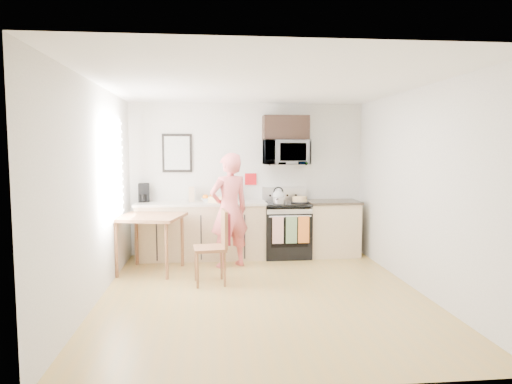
{
  "coord_description": "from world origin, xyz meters",
  "views": [
    {
      "loc": [
        -0.64,
        -5.55,
        1.82
      ],
      "look_at": [
        0.01,
        1.0,
        1.2
      ],
      "focal_mm": 32.0,
      "sensor_mm": 36.0,
      "label": 1
    }
  ],
  "objects": [
    {
      "name": "left_wall",
      "position": [
        -2.0,
        0.0,
        1.3
      ],
      "size": [
        0.04,
        4.6,
        2.6
      ],
      "primitive_type": "cube",
      "color": "beige",
      "rests_on": "floor"
    },
    {
      "name": "upper_cabinet",
      "position": [
        0.63,
        2.12,
        2.18
      ],
      "size": [
        0.76,
        0.35,
        0.4
      ],
      "primitive_type": "cube",
      "color": "black",
      "rests_on": "back_wall"
    },
    {
      "name": "dining_table",
      "position": [
        -1.53,
        1.22,
        0.74
      ],
      "size": [
        0.94,
        0.94,
        0.84
      ],
      "rotation": [
        0.0,
        0.0,
        -0.23
      ],
      "color": "brown",
      "rests_on": "floor"
    },
    {
      "name": "cabinet_left",
      "position": [
        -0.8,
        2.0,
        0.45
      ],
      "size": [
        2.1,
        0.6,
        0.9
      ],
      "primitive_type": "cube",
      "color": "tan",
      "rests_on": "floor"
    },
    {
      "name": "kettle",
      "position": [
        0.52,
        2.16,
        1.03
      ],
      "size": [
        0.2,
        0.2,
        0.25
      ],
      "color": "white",
      "rests_on": "range"
    },
    {
      "name": "floor",
      "position": [
        0.0,
        0.0,
        0.0
      ],
      "size": [
        4.6,
        4.6,
        0.0
      ],
      "primitive_type": "plane",
      "color": "#B08A44",
      "rests_on": "ground"
    },
    {
      "name": "range",
      "position": [
        0.63,
        1.98,
        0.44
      ],
      "size": [
        0.76,
        0.7,
        1.16
      ],
      "color": "black",
      "rests_on": "floor"
    },
    {
      "name": "coffee_maker",
      "position": [
        -1.75,
        2.15,
        1.08
      ],
      "size": [
        0.19,
        0.27,
        0.31
      ],
      "rotation": [
        0.0,
        0.0,
        0.09
      ],
      "color": "black",
      "rests_on": "countertop_left"
    },
    {
      "name": "wall_trivet",
      "position": [
        0.05,
        2.28,
        1.3
      ],
      "size": [
        0.2,
        0.02,
        0.2
      ],
      "primitive_type": "cube",
      "color": "#A60E15",
      "rests_on": "back_wall"
    },
    {
      "name": "window",
      "position": [
        -1.96,
        0.8,
        1.55
      ],
      "size": [
        0.06,
        1.4,
        1.5
      ],
      "color": "silver",
      "rests_on": "left_wall"
    },
    {
      "name": "microwave",
      "position": [
        0.63,
        2.08,
        1.76
      ],
      "size": [
        0.76,
        0.51,
        0.42
      ],
      "primitive_type": "imported",
      "color": "silver",
      "rests_on": "back_wall"
    },
    {
      "name": "person",
      "position": [
        -0.36,
        1.4,
        0.88
      ],
      "size": [
        0.76,
        0.65,
        1.76
      ],
      "primitive_type": "imported",
      "rotation": [
        0.0,
        0.0,
        3.57
      ],
      "color": "#CC3938",
      "rests_on": "floor"
    },
    {
      "name": "wall_art",
      "position": [
        -1.2,
        2.28,
        1.75
      ],
      "size": [
        0.5,
        0.04,
        0.65
      ],
      "color": "black",
      "rests_on": "back_wall"
    },
    {
      "name": "front_wall",
      "position": [
        0.0,
        -2.3,
        1.3
      ],
      "size": [
        4.0,
        0.04,
        2.6
      ],
      "primitive_type": "cube",
      "color": "beige",
      "rests_on": "floor"
    },
    {
      "name": "cake",
      "position": [
        0.84,
        1.93,
        0.97
      ],
      "size": [
        0.3,
        0.3,
        0.1
      ],
      "color": "black",
      "rests_on": "range"
    },
    {
      "name": "pot",
      "position": [
        0.48,
        1.83,
        0.97
      ],
      "size": [
        0.19,
        0.31,
        0.1
      ],
      "rotation": [
        0.0,
        0.0,
        -0.35
      ],
      "color": "silver",
      "rests_on": "range"
    },
    {
      "name": "knife_block",
      "position": [
        -0.26,
        2.11,
        1.05
      ],
      "size": [
        0.11,
        0.15,
        0.21
      ],
      "primitive_type": "cube",
      "rotation": [
        0.0,
        0.0,
        -0.1
      ],
      "color": "brown",
      "rests_on": "countertop_left"
    },
    {
      "name": "right_wall",
      "position": [
        2.0,
        0.0,
        1.3
      ],
      "size": [
        0.04,
        4.6,
        2.6
      ],
      "primitive_type": "cube",
      "color": "beige",
      "rests_on": "floor"
    },
    {
      "name": "fruit_bowl",
      "position": [
        -0.69,
        2.13,
        0.98
      ],
      "size": [
        0.29,
        0.29,
        0.11
      ],
      "color": "white",
      "rests_on": "countertop_left"
    },
    {
      "name": "bread_bag",
      "position": [
        -0.53,
        1.86,
        0.99
      ],
      "size": [
        0.3,
        0.26,
        0.1
      ],
      "primitive_type": "cube",
      "rotation": [
        0.0,
        0.0,
        -0.58
      ],
      "color": "#D9B472",
      "rests_on": "countertop_left"
    },
    {
      "name": "utensil_crock",
      "position": [
        -0.33,
        2.12,
        1.09
      ],
      "size": [
        0.13,
        0.13,
        0.38
      ],
      "color": "#A60E15",
      "rests_on": "countertop_left"
    },
    {
      "name": "countertop_left",
      "position": [
        -0.8,
        2.0,
        0.92
      ],
      "size": [
        2.14,
        0.64,
        0.04
      ],
      "primitive_type": "cube",
      "color": "beige",
      "rests_on": "cabinet_left"
    },
    {
      "name": "cabinet_right",
      "position": [
        1.43,
        2.0,
        0.45
      ],
      "size": [
        0.84,
        0.6,
        0.9
      ],
      "primitive_type": "cube",
      "color": "tan",
      "rests_on": "floor"
    },
    {
      "name": "ceiling",
      "position": [
        0.0,
        0.0,
        2.6
      ],
      "size": [
        4.0,
        4.6,
        0.04
      ],
      "primitive_type": "cube",
      "color": "white",
      "rests_on": "back_wall"
    },
    {
      "name": "chair",
      "position": [
        -0.52,
        0.53,
        0.64
      ],
      "size": [
        0.5,
        0.46,
        1.0
      ],
      "rotation": [
        0.0,
        0.0,
        0.09
      ],
      "color": "brown",
      "rests_on": "floor"
    },
    {
      "name": "milk_carton",
      "position": [
        -0.96,
        2.11,
        1.06
      ],
      "size": [
        0.1,
        0.1,
        0.25
      ],
      "primitive_type": "cube",
      "rotation": [
        0.0,
        0.0,
        0.02
      ],
      "color": "tan",
      "rests_on": "countertop_left"
    },
    {
      "name": "countertop_right",
      "position": [
        1.43,
        2.0,
        0.92
      ],
      "size": [
        0.88,
        0.64,
        0.04
      ],
      "primitive_type": "cube",
      "color": "black",
      "rests_on": "cabinet_right"
    },
    {
      "name": "back_wall",
      "position": [
        0.0,
        2.3,
        1.3
      ],
      "size": [
        4.0,
        0.04,
        2.6
      ],
      "primitive_type": "cube",
      "color": "beige",
      "rests_on": "floor"
    }
  ]
}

